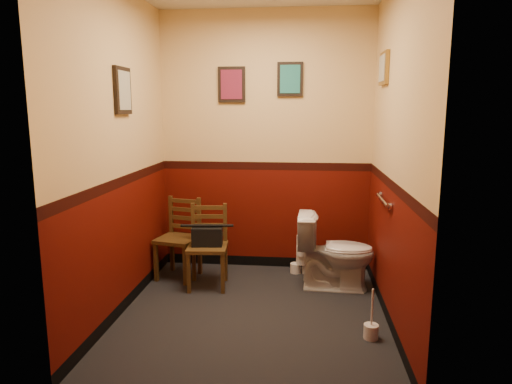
{
  "coord_description": "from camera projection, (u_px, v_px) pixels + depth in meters",
  "views": [
    {
      "loc": [
        0.4,
        -3.58,
        1.7
      ],
      "look_at": [
        0.0,
        0.25,
        1.0
      ],
      "focal_mm": 32.0,
      "sensor_mm": 36.0,
      "label": 1
    }
  ],
  "objects": [
    {
      "name": "wall_front",
      "position": [
        228.0,
        176.0,
        2.43
      ],
      "size": [
        2.2,
        0.0,
        2.7
      ],
      "primitive_type": "cube",
      "rotation": [
        -1.57,
        0.0,
        0.0
      ],
      "color": "#4D0B05",
      "rests_on": "ground"
    },
    {
      "name": "framed_print_back_a",
      "position": [
        232.0,
        85.0,
        4.69
      ],
      "size": [
        0.28,
        0.04,
        0.36
      ],
      "color": "black",
      "rests_on": "wall_back"
    },
    {
      "name": "framed_print_back_b",
      "position": [
        290.0,
        79.0,
        4.62
      ],
      "size": [
        0.26,
        0.04,
        0.34
      ],
      "color": "black",
      "rests_on": "wall_back"
    },
    {
      "name": "tp_stack",
      "position": [
        302.0,
        257.0,
        4.77
      ],
      "size": [
        0.23,
        0.14,
        0.41
      ],
      "color": "silver",
      "rests_on": "floor"
    },
    {
      "name": "handbag",
      "position": [
        207.0,
        236.0,
        4.35
      ],
      "size": [
        0.3,
        0.17,
        0.21
      ],
      "rotation": [
        0.0,
        0.0,
        0.11
      ],
      "color": "black",
      "rests_on": "chair_right"
    },
    {
      "name": "chair_right",
      "position": [
        208.0,
        246.0,
        4.4
      ],
      "size": [
        0.4,
        0.4,
        0.79
      ],
      "rotation": [
        0.0,
        0.0,
        0.08
      ],
      "color": "#4D3417",
      "rests_on": "floor"
    },
    {
      "name": "floor",
      "position": [
        253.0,
        314.0,
        3.85
      ],
      "size": [
        2.2,
        2.4,
        0.0
      ],
      "primitive_type": "cube",
      "color": "black",
      "rests_on": "ground"
    },
    {
      "name": "toilet",
      "position": [
        335.0,
        252.0,
        4.34
      ],
      "size": [
        0.75,
        0.44,
        0.71
      ],
      "primitive_type": "imported",
      "rotation": [
        0.0,
        0.0,
        1.53
      ],
      "color": "white",
      "rests_on": "floor"
    },
    {
      "name": "toilet_brush",
      "position": [
        371.0,
        330.0,
        3.42
      ],
      "size": [
        0.11,
        0.11,
        0.39
      ],
      "color": "silver",
      "rests_on": "floor"
    },
    {
      "name": "chair_left",
      "position": [
        179.0,
        238.0,
        4.64
      ],
      "size": [
        0.45,
        0.45,
        0.81
      ],
      "rotation": [
        0.0,
        0.0,
        -0.22
      ],
      "color": "#4D3417",
      "rests_on": "floor"
    },
    {
      "name": "framed_print_right",
      "position": [
        384.0,
        68.0,
        3.96
      ],
      "size": [
        0.04,
        0.34,
        0.28
      ],
      "color": "olive",
      "rests_on": "wall_right"
    },
    {
      "name": "wall_right",
      "position": [
        395.0,
        156.0,
        3.49
      ],
      "size": [
        0.0,
        2.4,
        2.7
      ],
      "primitive_type": "cube",
      "rotation": [
        1.57,
        0.0,
        -1.57
      ],
      "color": "#4D0B05",
      "rests_on": "ground"
    },
    {
      "name": "wall_left",
      "position": [
        119.0,
        153.0,
        3.72
      ],
      "size": [
        0.0,
        2.4,
        2.7
      ],
      "primitive_type": "cube",
      "rotation": [
        1.57,
        0.0,
        1.57
      ],
      "color": "#4D0B05",
      "rests_on": "ground"
    },
    {
      "name": "wall_back",
      "position": [
        265.0,
        143.0,
        4.78
      ],
      "size": [
        2.2,
        0.0,
        2.7
      ],
      "primitive_type": "cube",
      "rotation": [
        1.57,
        0.0,
        0.0
      ],
      "color": "#4D0B05",
      "rests_on": "ground"
    },
    {
      "name": "grab_bar",
      "position": [
        383.0,
        200.0,
        3.81
      ],
      "size": [
        0.05,
        0.56,
        0.06
      ],
      "color": "silver",
      "rests_on": "wall_right"
    },
    {
      "name": "framed_print_left",
      "position": [
        123.0,
        91.0,
        3.72
      ],
      "size": [
        0.04,
        0.3,
        0.38
      ],
      "color": "black",
      "rests_on": "wall_left"
    }
  ]
}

